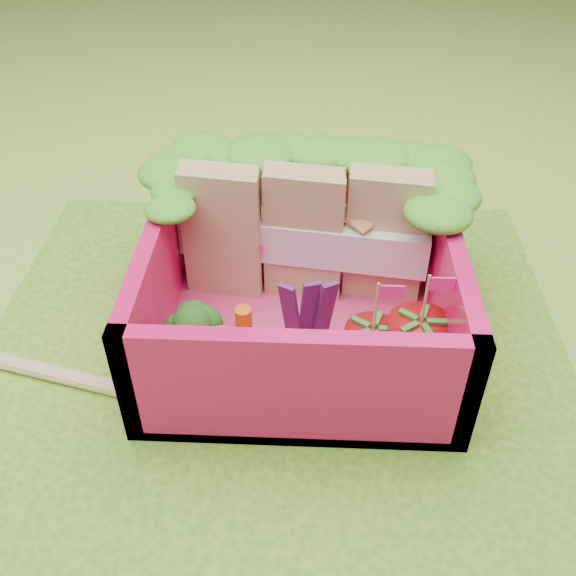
% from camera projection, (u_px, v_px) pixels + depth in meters
% --- Properties ---
extents(ground, '(14.00, 14.00, 0.00)m').
position_uv_depth(ground, '(273.00, 369.00, 2.81)').
color(ground, '#92C036').
rests_on(ground, ground).
extents(placemat, '(2.60, 2.60, 0.03)m').
position_uv_depth(placemat, '(273.00, 366.00, 2.80)').
color(placemat, '#639B23').
rests_on(placemat, ground).
extents(bento_floor, '(1.30, 1.30, 0.05)m').
position_uv_depth(bento_floor, '(301.00, 326.00, 2.94)').
color(bento_floor, '#DE3871').
rests_on(bento_floor, placemat).
extents(bento_box, '(1.30, 1.30, 0.55)m').
position_uv_depth(bento_box, '(301.00, 284.00, 2.78)').
color(bento_box, '#EE145D').
rests_on(bento_box, placemat).
extents(lettuce_ruffle, '(1.43, 0.77, 0.11)m').
position_uv_depth(lettuce_ruffle, '(305.00, 163.00, 2.93)').
color(lettuce_ruffle, '#248117').
rests_on(lettuce_ruffle, bento_box).
extents(sandwich_stack, '(1.15, 0.32, 0.63)m').
position_uv_depth(sandwich_stack, '(304.00, 234.00, 2.92)').
color(sandwich_stack, tan).
rests_on(sandwich_stack, bento_floor).
extents(broccoli, '(0.31, 0.31, 0.24)m').
position_uv_depth(broccoli, '(192.00, 337.00, 2.60)').
color(broccoli, '#5C8B43').
rests_on(broccoli, bento_floor).
extents(carrot_sticks, '(0.15, 0.17, 0.29)m').
position_uv_depth(carrot_sticks, '(235.00, 345.00, 2.61)').
color(carrot_sticks, '#D65C12').
rests_on(carrot_sticks, bento_floor).
extents(purple_wedges, '(0.21, 0.07, 0.38)m').
position_uv_depth(purple_wedges, '(308.00, 314.00, 2.68)').
color(purple_wedges, '#4F195A').
rests_on(purple_wedges, bento_floor).
extents(strawberry_left, '(0.23, 0.23, 0.47)m').
position_uv_depth(strawberry_left, '(371.00, 350.00, 2.61)').
color(strawberry_left, red).
rests_on(strawberry_left, bento_floor).
extents(strawberry_right, '(0.27, 0.27, 0.51)m').
position_uv_depth(strawberry_right, '(417.00, 346.00, 2.60)').
color(strawberry_right, red).
rests_on(strawberry_right, bento_floor).
extents(snap_peas, '(0.52, 0.40, 0.05)m').
position_uv_depth(snap_peas, '(385.00, 373.00, 2.65)').
color(snap_peas, '#5DC63E').
rests_on(snap_peas, bento_floor).
extents(chopsticks, '(1.97, 0.54, 0.05)m').
position_uv_depth(chopsticks, '(12.00, 363.00, 2.76)').
color(chopsticks, tan).
rests_on(chopsticks, placemat).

